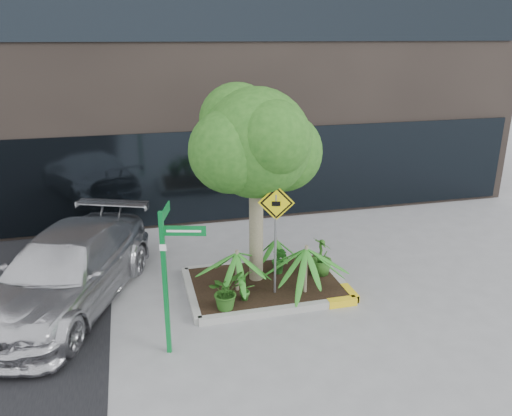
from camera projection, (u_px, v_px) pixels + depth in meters
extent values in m
plane|color=gray|center=(260.00, 296.00, 10.42)|extent=(80.00, 80.00, 0.00)
cube|color=#9E9E99|center=(253.00, 263.00, 11.72)|extent=(3.20, 0.15, 0.15)
cube|color=#9E9E99|center=(280.00, 311.00, 9.71)|extent=(3.20, 0.15, 0.15)
cube|color=#9E9E99|center=(191.00, 294.00, 10.34)|extent=(0.15, 2.20, 0.15)
cube|color=#9E9E99|center=(334.00, 276.00, 11.09)|extent=(0.15, 2.20, 0.15)
cube|color=yellow|center=(342.00, 302.00, 10.01)|extent=(0.60, 0.17, 0.15)
cube|color=black|center=(265.00, 283.00, 10.70)|extent=(3.05, 2.05, 0.06)
cylinder|color=gray|center=(256.00, 225.00, 10.45)|extent=(0.29, 0.29, 2.76)
cylinder|color=gray|center=(261.00, 179.00, 10.14)|extent=(0.52, 0.15, 0.90)
sphere|color=#215217|center=(256.00, 143.00, 9.88)|extent=(2.21, 2.21, 2.21)
sphere|color=#215217|center=(283.00, 152.00, 10.37)|extent=(1.66, 1.66, 1.66)
sphere|color=#215217|center=(231.00, 151.00, 9.61)|extent=(1.66, 1.66, 1.66)
sphere|color=#215217|center=(273.00, 139.00, 9.35)|extent=(1.47, 1.47, 1.47)
sphere|color=#215217|center=(237.00, 121.00, 10.11)|extent=(1.56, 1.56, 1.56)
cylinder|color=gray|center=(306.00, 269.00, 10.11)|extent=(0.07, 0.07, 1.03)
cylinder|color=gray|center=(237.00, 270.00, 10.20)|extent=(0.07, 0.07, 0.90)
cylinder|color=gray|center=(276.00, 251.00, 11.38)|extent=(0.07, 0.07, 0.67)
imported|color=silver|center=(66.00, 271.00, 9.88)|extent=(3.84, 5.47, 1.47)
imported|color=#224E16|center=(225.00, 291.00, 9.55)|extent=(0.92, 0.92, 0.72)
imported|color=#2D621D|center=(321.00, 256.00, 10.91)|extent=(0.57, 0.57, 0.85)
imported|color=#2F7022|center=(245.00, 285.00, 9.86)|extent=(0.47, 0.47, 0.66)
imported|color=#1D5719|center=(279.00, 260.00, 10.96)|extent=(0.50, 0.50, 0.66)
cube|color=#0A782E|center=(165.00, 285.00, 8.16)|extent=(0.09, 0.09, 2.56)
cube|color=#0A782E|center=(184.00, 231.00, 7.84)|extent=(0.69, 0.21, 0.16)
cube|color=#0A782E|center=(165.00, 212.00, 8.11)|extent=(0.21, 0.69, 0.16)
cube|color=white|center=(184.00, 231.00, 7.83)|extent=(0.53, 0.15, 0.04)
cube|color=white|center=(164.00, 212.00, 8.11)|extent=(0.15, 0.53, 0.04)
cube|color=white|center=(163.00, 248.00, 7.90)|extent=(0.11, 0.03, 0.11)
cylinder|color=slate|center=(275.00, 245.00, 9.89)|extent=(0.07, 0.10, 2.12)
cube|color=yellow|center=(276.00, 203.00, 9.58)|extent=(0.69, 0.22, 0.71)
cube|color=black|center=(276.00, 203.00, 9.56)|extent=(0.61, 0.18, 0.63)
cube|color=yellow|center=(277.00, 203.00, 9.56)|extent=(0.52, 0.15, 0.54)
cube|color=black|center=(276.00, 204.00, 9.56)|extent=(0.16, 0.05, 0.09)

